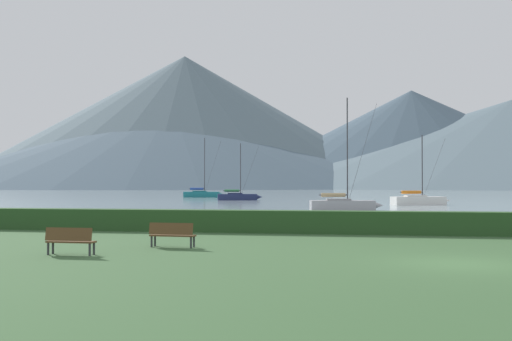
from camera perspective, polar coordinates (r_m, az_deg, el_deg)
name	(u,v)px	position (r m, az deg, el deg)	size (l,w,h in m)	color
ground_plane	(460,264)	(20.37, 18.09, -8.09)	(1000.00, 1000.00, 0.00)	#385B33
harbor_water	(380,193)	(157.08, 11.27, -2.05)	(320.00, 246.00, 0.00)	#8C9EA3
hedge_line	(427,223)	(31.22, 15.33, -4.65)	(80.00, 1.20, 1.11)	#284C23
sailboat_slip_2	(343,204)	(57.62, 7.93, -3.05)	(6.81, 3.07, 10.30)	#9E9EA3
sailboat_slip_3	(419,200)	(73.93, 14.61, -2.61)	(7.00, 3.93, 8.02)	white
sailboat_slip_4	(202,194)	(110.79, -4.93, -2.13)	(7.25, 2.78, 10.51)	#19707A
sailboat_slip_5	(238,196)	(91.83, -1.67, -2.37)	(6.72, 3.37, 8.34)	navy
park_bench_near_path	(70,240)	(22.60, -16.57, -6.05)	(1.70, 0.48, 0.95)	brown
park_bench_under_tree	(172,233)	(24.47, -7.66, -5.70)	(1.81, 0.60, 0.95)	brown
distant_hill_west_ridge	(171,146)	(364.41, -7.72, 2.20)	(278.79, 278.79, 47.70)	#425666
distant_hill_central_peak	(412,139)	(387.21, 13.98, 2.82)	(229.79, 229.79, 58.32)	#425666
distant_hill_far_shoulder	(185,122)	(401.49, -6.52, 4.45)	(283.58, 283.58, 83.48)	slate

